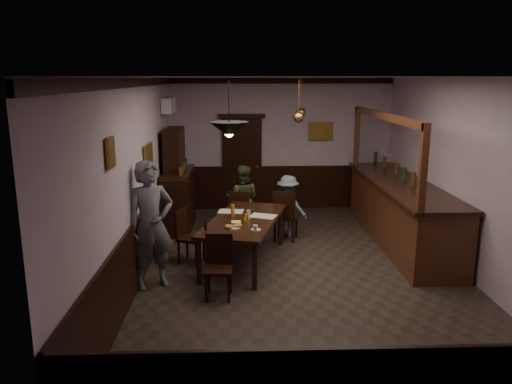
{
  "coord_description": "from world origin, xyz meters",
  "views": [
    {
      "loc": [
        -1.0,
        -7.35,
        2.99
      ],
      "look_at": [
        -0.7,
        0.66,
        1.15
      ],
      "focal_mm": 35.0,
      "sensor_mm": 36.0,
      "label": 1
    }
  ],
  "objects_px": {
    "chair_far_right": "(285,213)",
    "bar_counter": "(400,210)",
    "dining_table": "(244,223)",
    "pendant_brass_mid": "(298,117)",
    "person_standing": "(151,225)",
    "soda_can": "(246,218)",
    "chair_near": "(219,263)",
    "coffee_cup": "(255,228)",
    "person_seated_right": "(288,206)",
    "pendant_brass_far": "(301,113)",
    "chair_side": "(187,234)",
    "chair_far_left": "(239,212)",
    "sideboard": "(178,189)",
    "pendant_iron": "(229,130)",
    "person_seated_left": "(242,200)"
  },
  "relations": [
    {
      "from": "person_seated_right",
      "to": "person_standing",
      "type": "bearing_deg",
      "value": 79.03
    },
    {
      "from": "pendant_iron",
      "to": "chair_far_right",
      "type": "bearing_deg",
      "value": 62.12
    },
    {
      "from": "pendant_brass_mid",
      "to": "chair_far_right",
      "type": "bearing_deg",
      "value": -159.13
    },
    {
      "from": "chair_far_right",
      "to": "dining_table",
      "type": "bearing_deg",
      "value": 71.76
    },
    {
      "from": "soda_can",
      "to": "chair_far_left",
      "type": "bearing_deg",
      "value": 94.13
    },
    {
      "from": "chair_far_right",
      "to": "bar_counter",
      "type": "bearing_deg",
      "value": -166.49
    },
    {
      "from": "sideboard",
      "to": "person_seated_right",
      "type": "bearing_deg",
      "value": -16.61
    },
    {
      "from": "person_seated_left",
      "to": "chair_near",
      "type": "bearing_deg",
      "value": 90.85
    },
    {
      "from": "pendant_brass_mid",
      "to": "person_standing",
      "type": "bearing_deg",
      "value": -138.09
    },
    {
      "from": "dining_table",
      "to": "person_standing",
      "type": "xyz_separation_m",
      "value": [
        -1.35,
        -0.92,
        0.25
      ]
    },
    {
      "from": "person_seated_right",
      "to": "pendant_brass_far",
      "type": "bearing_deg",
      "value": -76.07
    },
    {
      "from": "chair_far_right",
      "to": "person_seated_left",
      "type": "bearing_deg",
      "value": -16.12
    },
    {
      "from": "pendant_brass_mid",
      "to": "pendant_brass_far",
      "type": "height_order",
      "value": "same"
    },
    {
      "from": "soda_can",
      "to": "pendant_brass_far",
      "type": "relative_size",
      "value": 0.15
    },
    {
      "from": "chair_near",
      "to": "pendant_brass_mid",
      "type": "height_order",
      "value": "pendant_brass_mid"
    },
    {
      "from": "dining_table",
      "to": "chair_far_right",
      "type": "distance_m",
      "value": 1.36
    },
    {
      "from": "soda_can",
      "to": "pendant_brass_far",
      "type": "distance_m",
      "value": 3.17
    },
    {
      "from": "person_standing",
      "to": "soda_can",
      "type": "relative_size",
      "value": 15.56
    },
    {
      "from": "chair_far_left",
      "to": "pendant_brass_mid",
      "type": "distance_m",
      "value": 2.1
    },
    {
      "from": "chair_far_right",
      "to": "bar_counter",
      "type": "height_order",
      "value": "bar_counter"
    },
    {
      "from": "person_seated_left",
      "to": "pendant_brass_far",
      "type": "height_order",
      "value": "pendant_brass_far"
    },
    {
      "from": "chair_far_right",
      "to": "person_standing",
      "type": "xyz_separation_m",
      "value": [
        -2.12,
        -2.02,
        0.4
      ]
    },
    {
      "from": "chair_near",
      "to": "coffee_cup",
      "type": "distance_m",
      "value": 0.87
    },
    {
      "from": "coffee_cup",
      "to": "pendant_iron",
      "type": "relative_size",
      "value": 0.1
    },
    {
      "from": "chair_far_right",
      "to": "chair_far_left",
      "type": "bearing_deg",
      "value": 0.84
    },
    {
      "from": "dining_table",
      "to": "bar_counter",
      "type": "relative_size",
      "value": 0.56
    },
    {
      "from": "person_standing",
      "to": "person_seated_right",
      "type": "xyz_separation_m",
      "value": [
        2.2,
        2.29,
        -0.34
      ]
    },
    {
      "from": "chair_side",
      "to": "person_seated_right",
      "type": "distance_m",
      "value": 2.22
    },
    {
      "from": "person_seated_right",
      "to": "soda_can",
      "type": "xyz_separation_m",
      "value": [
        -0.82,
        -1.53,
        0.21
      ]
    },
    {
      "from": "chair_side",
      "to": "person_seated_right",
      "type": "bearing_deg",
      "value": -33.43
    },
    {
      "from": "person_standing",
      "to": "pendant_brass_far",
      "type": "xyz_separation_m",
      "value": [
        2.55,
        3.31,
        1.36
      ]
    },
    {
      "from": "chair_far_left",
      "to": "sideboard",
      "type": "relative_size",
      "value": 0.45
    },
    {
      "from": "pendant_brass_far",
      "to": "chair_near",
      "type": "bearing_deg",
      "value": -113.25
    },
    {
      "from": "chair_side",
      "to": "person_standing",
      "type": "bearing_deg",
      "value": 177.92
    },
    {
      "from": "person_seated_left",
      "to": "person_seated_right",
      "type": "relative_size",
      "value": 1.13
    },
    {
      "from": "dining_table",
      "to": "chair_side",
      "type": "xyz_separation_m",
      "value": [
        -0.94,
        0.06,
        -0.2
      ]
    },
    {
      "from": "pendant_iron",
      "to": "pendant_brass_mid",
      "type": "xyz_separation_m",
      "value": [
        1.22,
        1.96,
        0.02
      ]
    },
    {
      "from": "chair_far_left",
      "to": "chair_far_right",
      "type": "relative_size",
      "value": 0.94
    },
    {
      "from": "person_standing",
      "to": "person_seated_left",
      "type": "distance_m",
      "value": 2.88
    },
    {
      "from": "chair_near",
      "to": "person_seated_right",
      "type": "bearing_deg",
      "value": 69.0
    },
    {
      "from": "pendant_iron",
      "to": "pendant_brass_mid",
      "type": "distance_m",
      "value": 2.3
    },
    {
      "from": "chair_near",
      "to": "coffee_cup",
      "type": "height_order",
      "value": "chair_near"
    },
    {
      "from": "chair_far_left",
      "to": "soda_can",
      "type": "xyz_separation_m",
      "value": [
        0.11,
        -1.5,
        0.31
      ]
    },
    {
      "from": "pendant_brass_far",
      "to": "pendant_brass_mid",
      "type": "bearing_deg",
      "value": -99.48
    },
    {
      "from": "soda_can",
      "to": "chair_side",
      "type": "bearing_deg",
      "value": 167.38
    },
    {
      "from": "chair_far_left",
      "to": "sideboard",
      "type": "xyz_separation_m",
      "value": [
        -1.24,
        0.67,
        0.31
      ]
    },
    {
      "from": "soda_can",
      "to": "person_seated_right",
      "type": "bearing_deg",
      "value": 61.77
    },
    {
      "from": "bar_counter",
      "to": "person_standing",
      "type": "bearing_deg",
      "value": -155.89
    },
    {
      "from": "chair_far_left",
      "to": "chair_far_right",
      "type": "distance_m",
      "value": 0.89
    },
    {
      "from": "sideboard",
      "to": "pendant_iron",
      "type": "height_order",
      "value": "pendant_iron"
    }
  ]
}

